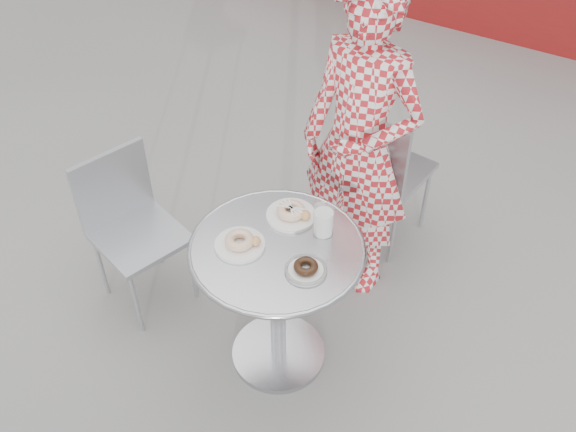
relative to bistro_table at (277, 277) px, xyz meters
The scene contains 9 objects.
ground 0.54m from the bistro_table, 56.13° to the right, with size 60.00×60.00×0.00m, color #979590.
bistro_table is the anchor object (origin of this frame).
chair_far 1.03m from the bistro_table, 88.46° to the left, with size 0.44×0.45×0.85m.
chair_left 0.81m from the bistro_table, behind, with size 0.47×0.47×0.79m.
seated_person 0.70m from the bistro_table, 87.98° to the left, with size 0.58×0.38×1.58m, color #A81920.
plate_far 0.27m from the bistro_table, 102.75° to the left, with size 0.20×0.20×0.05m.
plate_near 0.24m from the bistro_table, 149.78° to the right, with size 0.20×0.20×0.05m.
plate_checker 0.25m from the bistro_table, 17.85° to the right, with size 0.16×0.16×0.04m.
milk_cup 0.31m from the bistro_table, 54.91° to the left, with size 0.08×0.08×0.13m.
Camera 1 is at (0.95, -1.46, 2.49)m, focal length 40.00 mm.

